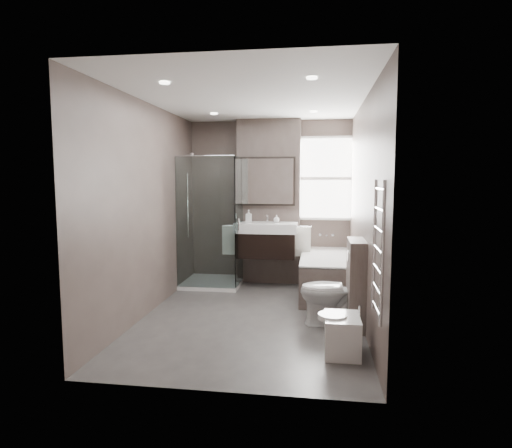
% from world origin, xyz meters
% --- Properties ---
extents(room, '(2.70, 3.90, 2.70)m').
position_xyz_m(room, '(0.00, 0.00, 1.30)').
color(room, '#43403E').
rests_on(room, ground).
extents(vanity_pier, '(1.00, 0.25, 2.60)m').
position_xyz_m(vanity_pier, '(0.00, 1.77, 1.30)').
color(vanity_pier, '#4F443F').
rests_on(vanity_pier, ground).
extents(vanity, '(0.95, 0.47, 0.66)m').
position_xyz_m(vanity, '(0.00, 1.43, 0.74)').
color(vanity, black).
rests_on(vanity, vanity_pier).
extents(mirror_cabinet, '(0.86, 0.08, 0.76)m').
position_xyz_m(mirror_cabinet, '(0.00, 1.61, 1.63)').
color(mirror_cabinet, black).
rests_on(mirror_cabinet, vanity_pier).
extents(towel_left, '(0.24, 0.06, 0.44)m').
position_xyz_m(towel_left, '(-0.56, 1.40, 0.72)').
color(towel_left, silver).
rests_on(towel_left, vanity_pier).
extents(towel_right, '(0.24, 0.06, 0.44)m').
position_xyz_m(towel_right, '(0.56, 1.40, 0.72)').
color(towel_right, silver).
rests_on(towel_right, vanity_pier).
extents(shower_enclosure, '(0.90, 0.90, 2.00)m').
position_xyz_m(shower_enclosure, '(-0.75, 1.35, 0.49)').
color(shower_enclosure, white).
rests_on(shower_enclosure, ground).
extents(bathtub, '(0.75, 1.60, 0.57)m').
position_xyz_m(bathtub, '(0.92, 1.10, 0.32)').
color(bathtub, '#4F443F').
rests_on(bathtub, ground).
extents(window, '(0.98, 0.06, 1.33)m').
position_xyz_m(window, '(0.90, 1.88, 1.68)').
color(window, white).
rests_on(window, room).
extents(toilet, '(0.77, 0.44, 0.78)m').
position_xyz_m(toilet, '(0.97, -0.19, 0.39)').
color(toilet, white).
rests_on(toilet, ground).
extents(cistern_box, '(0.19, 0.55, 1.00)m').
position_xyz_m(cistern_box, '(1.21, -0.25, 0.50)').
color(cistern_box, '#4F443F').
rests_on(cistern_box, ground).
extents(bidet, '(0.40, 0.46, 0.48)m').
position_xyz_m(bidet, '(1.01, -1.01, 0.20)').
color(bidet, white).
rests_on(bidet, ground).
extents(towel_radiator, '(0.03, 0.49, 1.10)m').
position_xyz_m(towel_radiator, '(1.25, -1.60, 1.12)').
color(towel_radiator, silver).
rests_on(towel_radiator, room).
extents(soap_bottle_a, '(0.09, 0.09, 0.19)m').
position_xyz_m(soap_bottle_a, '(-0.28, 1.48, 1.10)').
color(soap_bottle_a, white).
rests_on(soap_bottle_a, vanity).
extents(soap_bottle_b, '(0.09, 0.09, 0.12)m').
position_xyz_m(soap_bottle_b, '(0.15, 1.49, 1.06)').
color(soap_bottle_b, white).
rests_on(soap_bottle_b, vanity).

